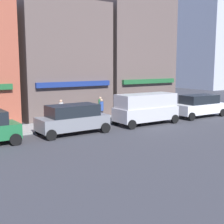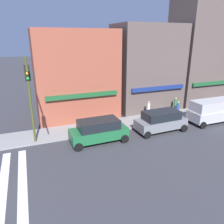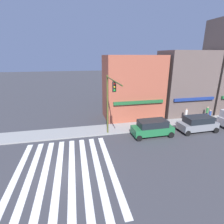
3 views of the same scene
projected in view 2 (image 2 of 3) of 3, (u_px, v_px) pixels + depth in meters
name	position (u px, v px, depth m)	size (l,w,h in m)	color
storefront_row	(152.00, 61.00, 25.49)	(23.86, 5.30, 14.21)	#9E4C38
traffic_signal	(29.00, 90.00, 15.24)	(0.32, 6.17, 6.97)	#474C1E
suv_green	(99.00, 130.00, 17.93)	(4.73, 2.12, 1.94)	#1E6638
suv_grey	(161.00, 121.00, 20.02)	(4.74, 2.12, 1.94)	slate
van_silver	(213.00, 110.00, 22.10)	(5.01, 2.22, 2.34)	#B7B7BC
pedestrian_green_top	(175.00, 105.00, 24.62)	(0.32, 0.32, 1.77)	#23232D
pedestrian_white_shirt	(148.00, 109.00, 23.18)	(0.32, 0.32, 1.77)	#23232D
pedestrian_blue_shirt	(178.00, 109.00, 23.12)	(0.32, 0.32, 1.77)	#23232D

